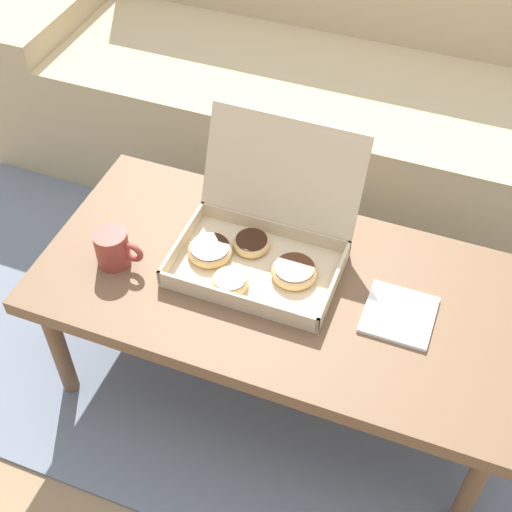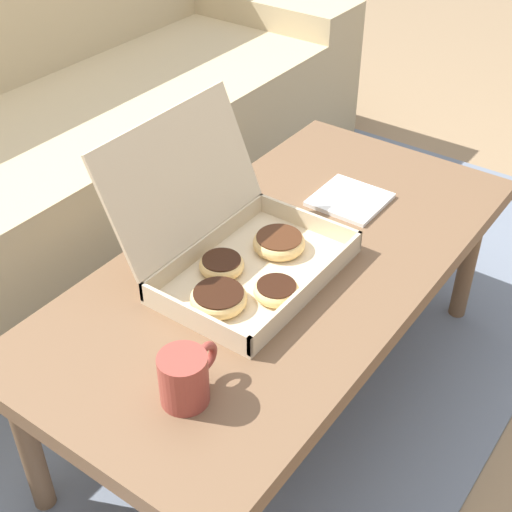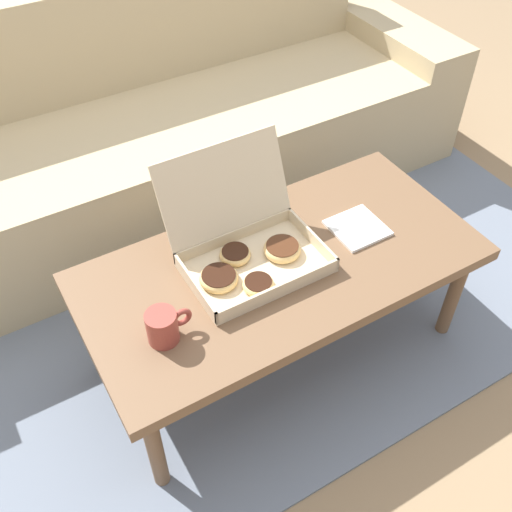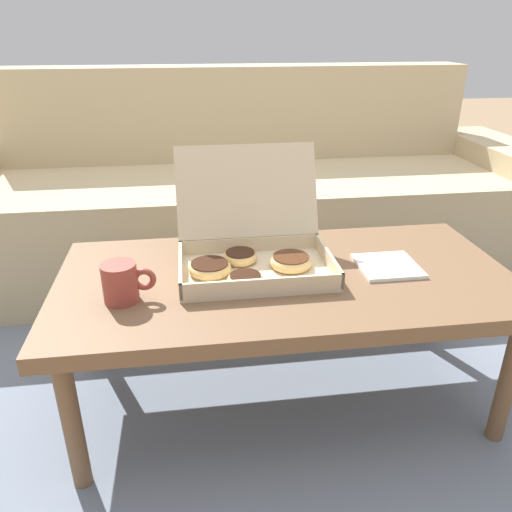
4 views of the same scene
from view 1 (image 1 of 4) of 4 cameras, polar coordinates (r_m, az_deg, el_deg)
ground_plane at (r=2.09m, az=3.39°, el=-6.48°), size 12.00×12.00×0.00m
area_rug at (r=2.27m, az=5.81°, el=-0.69°), size 2.65×1.87×0.01m
couch at (r=2.44m, az=9.68°, el=11.77°), size 2.53×0.77×0.84m
coffee_table at (r=1.70m, az=2.23°, el=-3.06°), size 1.17×0.57×0.41m
pastry_box at (r=1.69m, az=0.23°, el=1.08°), size 0.39×0.36×0.29m
coffee_mug at (r=1.72m, az=-11.33°, el=0.62°), size 0.12×0.08×0.09m
napkin_stack at (r=1.64m, az=11.37°, el=-4.62°), size 0.16×0.16×0.01m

